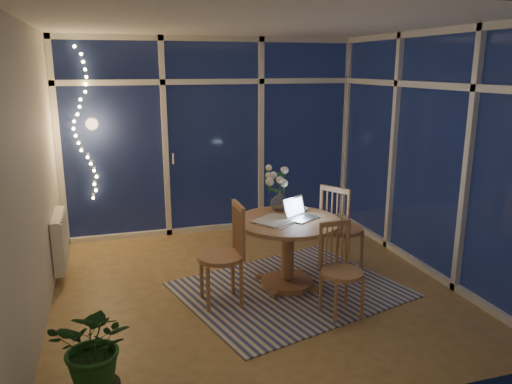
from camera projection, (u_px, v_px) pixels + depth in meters
floor at (256, 287)px, 5.18m from camera, size 4.00×4.00×0.00m
ceiling at (256, 23)px, 4.54m from camera, size 4.00×4.00×0.00m
wall_back at (213, 137)px, 6.72m from camera, size 4.00×0.04×2.60m
wall_front at (351, 224)px, 3.00m from camera, size 4.00×0.04×2.60m
wall_left at (34, 176)px, 4.30m from camera, size 0.04×4.00×2.60m
wall_right at (432, 154)px, 5.42m from camera, size 0.04×4.00×2.60m
window_wall_back at (214, 137)px, 6.68m from camera, size 4.00×0.10×2.60m
window_wall_right at (429, 154)px, 5.41m from camera, size 0.10×4.00×2.60m
radiator at (60, 240)px, 5.38m from camera, size 0.10×0.70×0.58m
fairy_lights at (83, 125)px, 6.09m from camera, size 0.24×0.10×1.85m
garden_patio at (208, 184)px, 9.98m from camera, size 12.00×6.00×0.10m
garden_fence at (178, 134)px, 10.07m from camera, size 11.00×0.08×1.80m
neighbour_roof at (171, 67)px, 12.62m from camera, size 7.00×3.00×2.20m
garden_shrubs at (148, 180)px, 8.00m from camera, size 0.90×0.90×0.90m
rug at (290, 289)px, 5.10m from camera, size 2.47×2.18×0.01m
dining_table at (287, 253)px, 5.10m from camera, size 1.31×1.31×0.72m
chair_left at (221, 254)px, 4.70m from camera, size 0.47×0.47×1.00m
chair_right at (343, 227)px, 5.48m from camera, size 0.64×0.64×1.01m
chair_front at (342, 270)px, 4.49m from camera, size 0.43×0.43×0.87m
laptop at (303, 208)px, 5.01m from camera, size 0.40×0.38×0.22m
flower_vase at (280, 201)px, 5.32m from camera, size 0.25×0.25×0.21m
bowl at (299, 210)px, 5.30m from camera, size 0.19×0.19×0.04m
newspapers at (276, 221)px, 4.95m from camera, size 0.48×0.44×0.02m
phone at (300, 222)px, 4.92m from camera, size 0.11×0.07×0.01m
potted_plant at (97, 355)px, 3.27m from camera, size 0.67×0.63×0.76m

